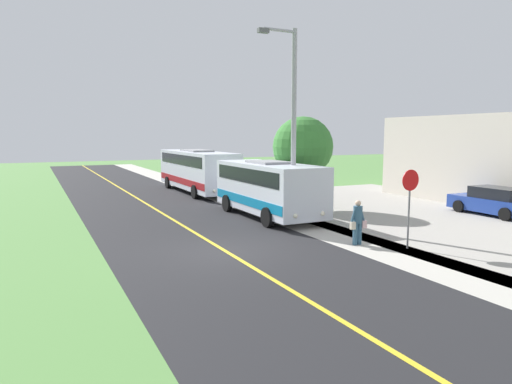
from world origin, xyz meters
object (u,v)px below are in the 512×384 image
object	(u,v)px
stop_sign	(410,195)
tree_curbside	(303,147)
shuttle_bus_front	(268,186)
parked_car_near	(495,202)
pedestrian_with_bags	(358,221)
street_light_pole	(292,118)
transit_bus_rear	(197,169)

from	to	relation	value
stop_sign	tree_curbside	bearing A→B (deg)	-97.95
tree_curbside	stop_sign	bearing A→B (deg)	82.05
shuttle_bus_front	parked_car_near	bearing A→B (deg)	155.96
parked_car_near	pedestrian_with_bags	bearing A→B (deg)	10.75
tree_curbside	shuttle_bus_front	bearing A→B (deg)	24.86
stop_sign	tree_curbside	xyz separation A→B (m)	(-1.30, -9.31, 1.46)
pedestrian_with_bags	tree_curbside	world-z (taller)	tree_curbside
stop_sign	street_light_pole	distance (m)	7.03
street_light_pole	tree_curbside	distance (m)	4.17
shuttle_bus_front	stop_sign	xyz separation A→B (m)	(-1.54, 7.99, 0.41)
transit_bus_rear	tree_curbside	distance (m)	10.22
shuttle_bus_front	tree_curbside	bearing A→B (deg)	-155.14
stop_sign	pedestrian_with_bags	bearing A→B (deg)	-44.96
parked_car_near	transit_bus_rear	bearing A→B (deg)	-55.93
stop_sign	parked_car_near	distance (m)	9.75
transit_bus_rear	parked_car_near	xyz separation A→B (m)	(-10.63, 15.72, -0.99)
pedestrian_with_bags	parked_car_near	world-z (taller)	pedestrian_with_bags
street_light_pole	parked_car_near	bearing A→B (deg)	163.53
transit_bus_rear	parked_car_near	distance (m)	19.01
shuttle_bus_front	parked_car_near	size ratio (longest dim) A/B	1.73
transit_bus_rear	street_light_pole	bearing A→B (deg)	91.44
pedestrian_with_bags	stop_sign	world-z (taller)	stop_sign
street_light_pole	transit_bus_rear	bearing A→B (deg)	-88.56
transit_bus_rear	street_light_pole	world-z (taller)	street_light_pole
stop_sign	parked_car_near	world-z (taller)	stop_sign
transit_bus_rear	parked_car_near	world-z (taller)	transit_bus_rear
stop_sign	parked_car_near	size ratio (longest dim) A/B	0.65
tree_curbside	pedestrian_with_bags	bearing A→B (deg)	72.19
shuttle_bus_front	tree_curbside	world-z (taller)	tree_curbside
street_light_pole	tree_curbside	size ratio (longest dim) A/B	1.74
stop_sign	transit_bus_rear	bearing A→B (deg)	-85.39
tree_curbside	parked_car_near	bearing A→B (deg)	142.17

